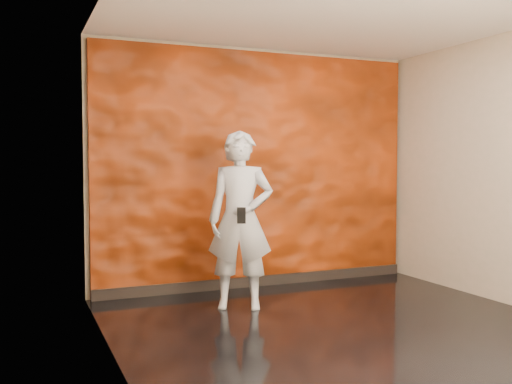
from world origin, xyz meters
name	(u,v)px	position (x,y,z in m)	size (l,w,h in m)	color
room	(349,170)	(0.00, 0.00, 1.40)	(4.02, 4.02, 2.81)	black
feature_wall	(259,170)	(0.00, 1.96, 1.38)	(3.90, 0.06, 2.75)	#C63E0C
baseboard	(261,281)	(0.00, 1.92, 0.06)	(3.90, 0.04, 0.12)	black
man	(240,220)	(-0.59, 1.07, 0.89)	(0.65, 0.43, 1.78)	#9DA1AC
phone	(241,215)	(-0.67, 0.84, 0.96)	(0.08, 0.02, 0.16)	black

